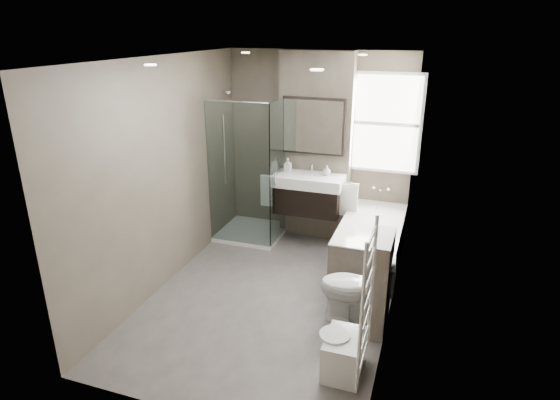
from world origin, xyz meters
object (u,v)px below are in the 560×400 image
at_px(vanity, 308,193).
at_px(toilet, 356,288).
at_px(bidet, 343,354).
at_px(bathtub, 371,241).

height_order(vanity, toilet, vanity).
xyz_separation_m(vanity, bidet, (1.01, -2.46, -0.55)).
distance_m(toilet, bidet, 0.85).
xyz_separation_m(vanity, toilet, (0.97, -1.63, -0.37)).
height_order(bathtub, toilet, toilet).
xyz_separation_m(bathtub, bidet, (0.09, -2.13, -0.12)).
bearing_deg(bidet, toilet, 93.10).
height_order(vanity, bathtub, vanity).
distance_m(bathtub, toilet, 1.30).
bearing_deg(bidet, bathtub, 92.41).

